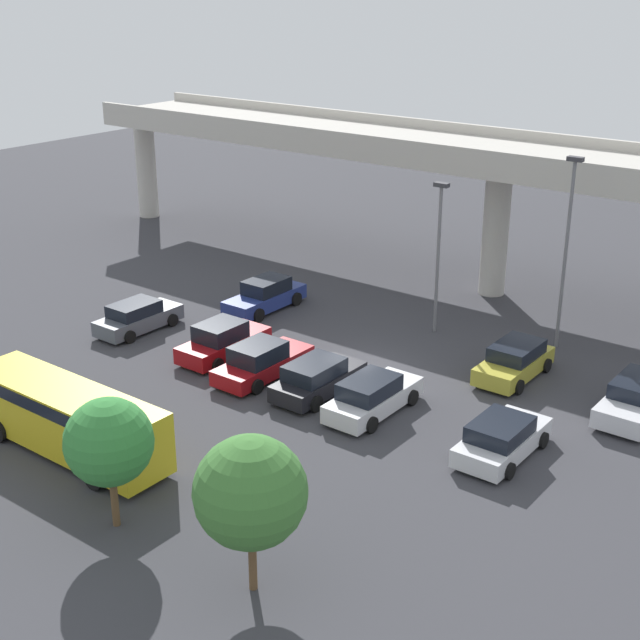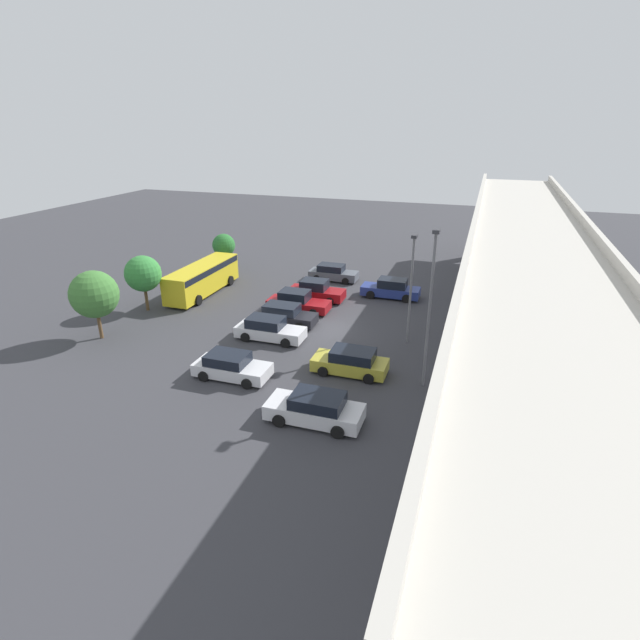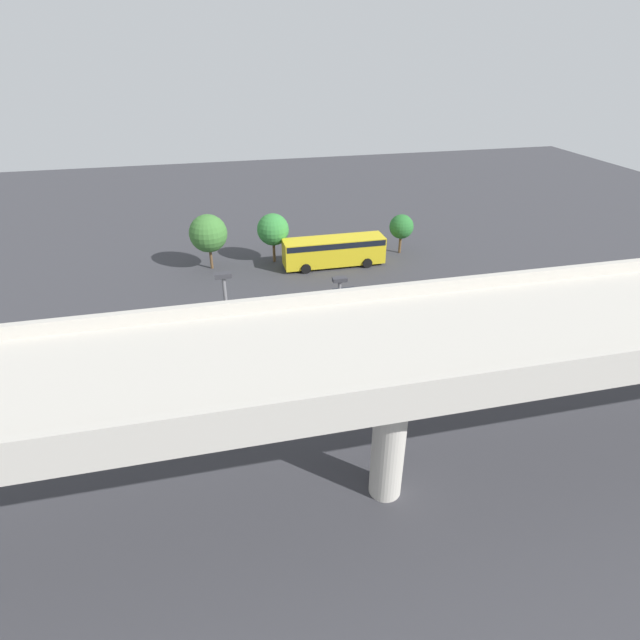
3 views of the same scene
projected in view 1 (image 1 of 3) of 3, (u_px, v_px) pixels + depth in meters
ground_plane at (359, 368)px, 39.52m from camera, size 117.27×117.27×0.00m
highway_overpass at (500, 165)px, 46.24m from camera, size 56.12×6.79×8.42m
parked_car_0 at (138, 317)px, 43.44m from camera, size 1.98×4.46×1.49m
parked_car_1 at (265, 296)px, 46.15m from camera, size 1.98×4.85×1.64m
parked_car_2 at (223, 341)px, 40.46m from camera, size 2.08×4.60×1.68m
parked_car_3 at (262, 361)px, 38.44m from camera, size 2.09×4.87×1.60m
parked_car_4 at (317, 378)px, 36.85m from camera, size 2.07×4.49×1.52m
parked_car_5 at (372, 396)px, 35.28m from camera, size 2.03×4.72×1.56m
parked_car_6 at (515, 361)px, 38.45m from camera, size 2.08×4.42×1.52m
parked_car_7 at (502, 438)px, 32.15m from camera, size 2.15×4.45×1.45m
parked_car_8 at (638, 398)px, 35.09m from camera, size 2.21×4.84×1.53m
shuttle_bus at (67, 415)px, 32.13m from camera, size 8.83×2.54×2.49m
lamp_post_near_aisle at (567, 240)px, 39.95m from camera, size 0.70×0.35×8.94m
lamp_post_mid_lot at (439, 245)px, 42.05m from camera, size 0.70×0.35×7.37m
tree_front_right at (109, 442)px, 27.23m from camera, size 2.78×2.78×4.38m
tree_front_far_right at (250, 492)px, 24.24m from camera, size 3.19×3.19×4.78m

